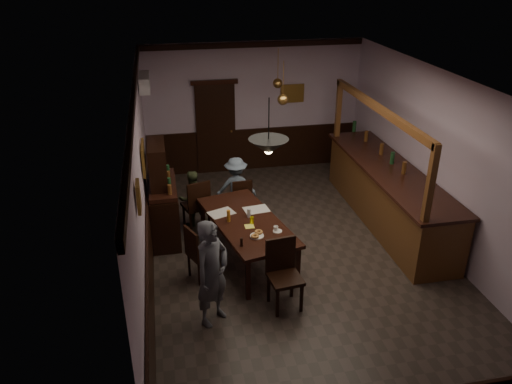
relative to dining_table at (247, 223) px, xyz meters
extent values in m
cube|color=#2D2621|center=(0.88, -0.10, -0.69)|extent=(5.00, 8.00, 0.01)
cube|color=white|center=(0.88, -0.10, 2.31)|extent=(5.00, 8.00, 0.01)
cube|color=#BDA3BA|center=(0.88, 3.90, 0.81)|extent=(5.00, 0.01, 3.00)
cube|color=#BDA3BA|center=(0.88, -4.10, 0.81)|extent=(5.00, 0.01, 3.00)
cube|color=#BDA3BA|center=(-1.62, -0.10, 0.81)|extent=(0.01, 8.00, 3.00)
cube|color=#BDA3BA|center=(3.38, -0.10, 0.81)|extent=(0.01, 8.00, 3.00)
cube|color=black|center=(0.00, 0.00, 0.03)|extent=(1.48, 2.37, 0.06)
cube|color=black|center=(-0.18, -1.09, -0.34)|extent=(0.07, 0.07, 0.69)
cube|color=black|center=(0.64, -0.90, -0.34)|extent=(0.07, 0.07, 0.69)
cube|color=black|center=(-0.64, 0.90, -0.34)|extent=(0.07, 0.07, 0.69)
cube|color=black|center=(0.18, 1.09, -0.34)|extent=(0.07, 0.07, 0.69)
cube|color=black|center=(-0.75, 1.21, -0.21)|extent=(0.56, 0.56, 0.05)
cube|color=black|center=(-0.69, 1.02, 0.08)|extent=(0.44, 0.17, 0.53)
cube|color=black|center=(-0.63, 1.44, -0.46)|extent=(0.04, 0.04, 0.45)
cube|color=black|center=(-0.97, 1.33, -0.46)|extent=(0.04, 0.04, 0.45)
cube|color=black|center=(-0.52, 1.09, -0.46)|extent=(0.04, 0.04, 0.45)
cube|color=black|center=(-0.86, 0.99, -0.46)|extent=(0.04, 0.04, 0.45)
cube|color=black|center=(0.13, 1.42, -0.27)|extent=(0.42, 0.42, 0.05)
cube|color=black|center=(0.15, 1.24, -0.03)|extent=(0.39, 0.07, 0.46)
cube|color=black|center=(0.27, 1.59, -0.49)|extent=(0.04, 0.04, 0.39)
cube|color=black|center=(-0.04, 1.56, -0.49)|extent=(0.04, 0.04, 0.39)
cube|color=black|center=(0.30, 1.28, -0.49)|extent=(0.04, 0.04, 0.39)
cube|color=black|center=(-0.01, 1.25, -0.49)|extent=(0.04, 0.04, 0.39)
cube|color=black|center=(0.32, -1.36, -0.20)|extent=(0.51, 0.51, 0.05)
cube|color=black|center=(0.29, -1.16, 0.10)|extent=(0.46, 0.10, 0.54)
cube|color=black|center=(0.16, -1.57, -0.45)|extent=(0.04, 0.04, 0.47)
cube|color=black|center=(0.53, -1.52, -0.45)|extent=(0.04, 0.04, 0.47)
cube|color=black|center=(0.11, -1.20, -0.45)|extent=(0.04, 0.04, 0.47)
cube|color=black|center=(0.48, -1.16, -0.45)|extent=(0.04, 0.04, 0.47)
cube|color=black|center=(-0.78, -0.39, -0.25)|extent=(0.53, 0.53, 0.05)
cube|color=black|center=(-0.95, -0.46, 0.00)|extent=(0.20, 0.38, 0.48)
cube|color=black|center=(-0.57, -0.47, -0.48)|extent=(0.04, 0.04, 0.41)
cube|color=black|center=(-0.70, -0.17, -0.48)|extent=(0.04, 0.04, 0.41)
cube|color=black|center=(-0.86, -0.60, -0.48)|extent=(0.04, 0.04, 0.41)
cube|color=black|center=(-1.00, -0.31, -0.48)|extent=(0.04, 0.04, 0.41)
imported|color=#545760|center=(-0.74, -1.46, 0.11)|extent=(0.68, 0.66, 1.58)
imported|color=#445030|center=(-0.79, 1.41, -0.14)|extent=(0.63, 0.55, 1.09)
imported|color=slate|center=(0.08, 1.61, -0.08)|extent=(0.82, 0.51, 1.21)
cube|color=silver|center=(-0.37, 0.32, 0.07)|extent=(0.50, 0.43, 0.01)
cube|color=silver|center=(0.23, 0.33, 0.07)|extent=(0.45, 0.35, 0.01)
cube|color=#FFFE5D|center=(0.01, -0.22, 0.07)|extent=(0.18, 0.18, 0.00)
cylinder|color=white|center=(0.41, -0.46, 0.07)|extent=(0.15, 0.15, 0.01)
imported|color=white|center=(0.39, -0.44, 0.11)|extent=(0.10, 0.10, 0.07)
cylinder|color=white|center=(0.07, -0.55, 0.07)|extent=(0.22, 0.22, 0.01)
torus|color=#C68C47|center=(0.03, -0.59, 0.10)|extent=(0.13, 0.13, 0.04)
torus|color=#C68C47|center=(0.11, -0.48, 0.10)|extent=(0.13, 0.13, 0.04)
cylinder|color=yellow|center=(0.07, -0.13, 0.12)|extent=(0.07, 0.07, 0.12)
cylinder|color=#BF721E|center=(-0.29, 0.02, 0.16)|extent=(0.06, 0.06, 0.20)
cylinder|color=silver|center=(0.06, 0.10, 0.14)|extent=(0.06, 0.06, 0.15)
cylinder|color=black|center=(-0.22, -0.78, 0.13)|extent=(0.04, 0.04, 0.14)
cube|color=black|center=(-1.32, 1.06, -0.20)|extent=(0.49, 1.36, 0.97)
cube|color=black|center=(-1.32, 1.06, 0.34)|extent=(0.47, 1.32, 0.08)
cube|color=black|center=(-1.37, 1.06, 0.73)|extent=(0.29, 0.88, 0.78)
cube|color=#502A15|center=(2.88, 0.79, -0.15)|extent=(0.88, 4.09, 1.07)
cube|color=black|center=(2.86, 0.79, 0.40)|extent=(0.97, 4.18, 0.06)
cube|color=#502A15|center=(2.49, 0.79, 1.60)|extent=(0.10, 3.99, 0.12)
cube|color=#502A15|center=(2.49, -1.16, 1.02)|extent=(0.10, 0.10, 1.27)
cube|color=#502A15|center=(2.49, 2.73, 1.02)|extent=(0.10, 0.10, 1.27)
cube|color=black|center=(-0.02, 3.85, 0.36)|extent=(0.90, 0.06, 2.10)
cube|color=white|center=(-1.50, 2.80, 1.76)|extent=(0.20, 0.85, 0.30)
cube|color=olive|center=(-1.58, -1.70, 1.46)|extent=(0.04, 0.28, 0.36)
cube|color=olive|center=(-1.58, 0.70, 1.01)|extent=(0.04, 0.62, 0.48)
cube|color=olive|center=(1.78, 3.86, 1.11)|extent=(0.55, 0.04, 0.42)
cylinder|color=black|center=(0.18, -0.78, 1.97)|extent=(0.02, 0.02, 0.69)
cone|color=black|center=(0.18, -0.78, 1.63)|extent=(0.56, 0.56, 0.22)
sphere|color=#FFD88C|center=(0.18, -0.78, 1.58)|extent=(0.12, 0.12, 0.12)
cylinder|color=#BF8C3F|center=(0.98, 1.60, 1.96)|extent=(0.02, 0.02, 0.70)
cone|color=#BF8C3F|center=(0.98, 1.60, 1.61)|extent=(0.20, 0.20, 0.22)
sphere|color=#FFD88C|center=(0.98, 1.60, 1.56)|extent=(0.12, 0.12, 0.12)
cylinder|color=#BF8C3F|center=(1.18, 2.84, 1.96)|extent=(0.02, 0.02, 0.70)
cone|color=#BF8C3F|center=(1.18, 2.84, 1.61)|extent=(0.20, 0.20, 0.22)
sphere|color=#FFD88C|center=(1.18, 2.84, 1.56)|extent=(0.12, 0.12, 0.12)
camera|label=1|loc=(-1.25, -7.10, 4.04)|focal=35.00mm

